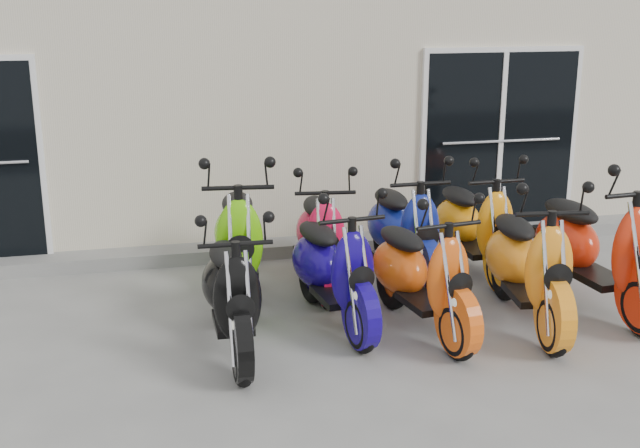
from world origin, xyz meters
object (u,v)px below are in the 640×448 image
(scooter_front_blue, at_px, (333,253))
(scooter_front_orange_b, at_px, (530,249))
(scooter_back_blue, at_px, (404,216))
(scooter_back_yellow, at_px, (476,212))
(scooter_front_orange_a, at_px, (422,259))
(scooter_front_black, at_px, (231,277))
(scooter_front_red, at_px, (599,232))
(scooter_back_green, at_px, (238,223))
(scooter_back_red, at_px, (321,223))

(scooter_front_blue, bearing_deg, scooter_front_orange_b, -20.20)
(scooter_front_blue, xyz_separation_m, scooter_front_orange_b, (1.71, -0.38, 0.04))
(scooter_back_blue, relative_size, scooter_back_yellow, 1.02)
(scooter_front_orange_a, xyz_separation_m, scooter_back_blue, (0.26, 1.27, 0.03))
(scooter_front_black, relative_size, scooter_front_red, 0.87)
(scooter_back_green, bearing_deg, scooter_front_blue, -44.21)
(scooter_back_red, distance_m, scooter_back_yellow, 1.67)
(scooter_back_red, bearing_deg, scooter_back_blue, 3.99)
(scooter_back_yellow, bearing_deg, scooter_front_blue, -153.32)
(scooter_front_black, height_order, scooter_back_red, scooter_back_red)
(scooter_front_red, bearing_deg, scooter_front_blue, 170.79)
(scooter_back_green, xyz_separation_m, scooter_back_yellow, (2.52, 0.09, -0.07))
(scooter_front_orange_b, bearing_deg, scooter_front_black, -172.79)
(scooter_front_black, distance_m, scooter_front_orange_b, 2.67)
(scooter_back_red, bearing_deg, scooter_front_orange_b, -34.02)
(scooter_front_blue, xyz_separation_m, scooter_back_red, (0.12, 1.00, -0.01))
(scooter_front_blue, bearing_deg, scooter_back_green, 122.04)
(scooter_front_red, xyz_separation_m, scooter_back_green, (-3.25, 1.07, -0.01))
(scooter_front_blue, distance_m, scooter_front_orange_a, 0.79)
(scooter_front_blue, relative_size, scooter_front_red, 0.89)
(scooter_front_red, bearing_deg, scooter_front_orange_b, -170.84)
(scooter_back_green, distance_m, scooter_back_yellow, 2.53)
(scooter_front_red, bearing_deg, scooter_back_red, 148.69)
(scooter_back_green, bearing_deg, scooter_front_red, -11.94)
(scooter_front_red, distance_m, scooter_back_blue, 1.91)
(scooter_front_black, distance_m, scooter_front_blue, 1.03)
(scooter_front_black, relative_size, scooter_back_green, 0.88)
(scooter_front_blue, bearing_deg, scooter_front_red, -11.58)
(scooter_front_orange_a, relative_size, scooter_front_red, 0.88)
(scooter_front_red, relative_size, scooter_back_green, 1.01)
(scooter_front_orange_a, xyz_separation_m, scooter_back_yellow, (1.07, 1.30, 0.01))
(scooter_front_black, distance_m, scooter_front_orange_a, 1.69)
(scooter_front_black, relative_size, scooter_back_yellow, 0.96)
(scooter_back_blue, height_order, scooter_back_yellow, scooter_back_blue)
(scooter_front_red, xyz_separation_m, scooter_back_red, (-2.40, 1.18, -0.09))
(scooter_front_blue, bearing_deg, scooter_front_black, -166.23)
(scooter_back_green, xyz_separation_m, scooter_back_blue, (1.72, 0.07, -0.05))
(scooter_back_yellow, bearing_deg, scooter_back_blue, 179.62)
(scooter_front_orange_a, distance_m, scooter_front_red, 1.80)
(scooter_back_green, distance_m, scooter_back_red, 0.86)
(scooter_back_yellow, bearing_deg, scooter_front_red, -59.82)
(scooter_front_orange_a, distance_m, scooter_back_blue, 1.30)
(scooter_back_blue, bearing_deg, scooter_back_red, 176.02)
(scooter_front_orange_a, bearing_deg, scooter_back_green, 131.65)
(scooter_front_orange_b, bearing_deg, scooter_front_red, 21.72)
(scooter_front_orange_a, distance_m, scooter_back_green, 1.89)
(scooter_front_orange_a, bearing_deg, scooter_front_blue, 147.51)
(scooter_back_green, distance_m, scooter_back_blue, 1.72)
(scooter_back_red, relative_size, scooter_back_blue, 0.95)
(scooter_front_black, xyz_separation_m, scooter_back_green, (0.23, 1.26, 0.09))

